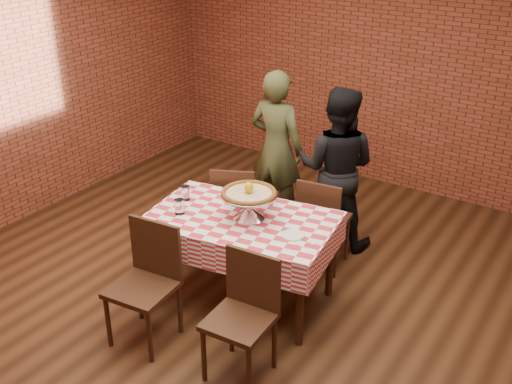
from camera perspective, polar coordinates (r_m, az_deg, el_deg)
ground at (r=5.06m, az=-2.12°, el=-10.94°), size 6.00×6.00×0.00m
back_wall at (r=6.90m, az=12.51°, el=12.00°), size 5.50×0.00×5.50m
table at (r=4.99m, az=-1.33°, el=-6.28°), size 1.55×1.07×0.75m
tablecloth at (r=4.86m, az=-1.36°, el=-3.68°), size 1.59×1.11×0.25m
pizza_stand at (r=4.76m, az=-0.66°, el=-1.31°), size 0.57×0.57×0.20m
pizza at (r=4.71m, az=-0.67°, el=-0.15°), size 0.54×0.54×0.03m
lemon at (r=4.69m, az=-0.67°, el=0.42°), size 0.09×0.09×0.09m
water_glass_left at (r=4.87m, az=-7.12°, el=-1.36°), size 0.09×0.09×0.12m
water_glass_right at (r=5.09m, az=-6.60°, el=-0.08°), size 0.09×0.09×0.12m
side_plate at (r=4.55m, az=3.44°, el=-4.02°), size 0.19×0.19×0.01m
sweetener_packet_a at (r=4.46m, az=3.86°, el=-4.79°), size 0.06×0.06×0.00m
sweetener_packet_b at (r=4.47m, az=5.24°, el=-4.73°), size 0.06×0.04×0.00m
condiment_caddy at (r=4.99m, az=1.10°, el=-0.42°), size 0.11×0.11×0.13m
chair_near_left at (r=4.58m, az=-10.55°, el=-8.75°), size 0.48×0.48×0.92m
chair_near_right at (r=4.21m, az=-1.57°, el=-11.96°), size 0.44×0.44×0.89m
chair_far_left at (r=5.67m, az=-1.86°, el=-1.37°), size 0.53×0.53×0.88m
chair_far_right at (r=5.45m, az=6.35°, el=-2.71°), size 0.44×0.44×0.87m
diner_olive at (r=6.05m, az=1.90°, el=4.07°), size 0.58×0.39×1.57m
diner_black at (r=5.69m, az=7.47°, el=2.22°), size 0.86×0.74×1.54m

